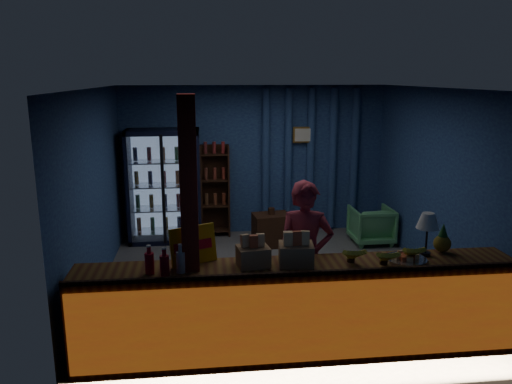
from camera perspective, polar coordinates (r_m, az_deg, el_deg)
ground at (r=7.05m, az=1.74°, el=-9.85°), size 4.60×4.60×0.00m
room_walls at (r=6.60m, az=1.83°, el=2.79°), size 4.60×4.60×4.60m
counter at (r=5.14m, az=4.86°, el=-13.22°), size 4.40×0.57×0.99m
support_post at (r=4.75m, az=-7.53°, el=-4.81°), size 0.16×0.16×2.60m
beverage_cooler at (r=8.56m, az=-10.39°, el=0.66°), size 1.20×0.62×1.90m
bottle_shelf at (r=8.71m, az=-4.71°, el=0.11°), size 0.50×0.28×1.60m
curtain_folds at (r=8.90m, az=6.24°, el=3.68°), size 1.74×0.14×2.50m
framed_picture at (r=8.76m, az=5.41°, el=6.52°), size 0.36×0.04×0.28m
shopkeeper at (r=5.48m, az=5.60°, el=-7.41°), size 0.68×0.51×1.67m
green_chair at (r=8.61m, az=13.04°, el=-3.69°), size 0.67×0.69×0.62m
side_table at (r=8.27m, az=1.77°, el=-4.32°), size 0.63×0.50×0.64m
yellow_sign at (r=4.94m, az=-7.19°, el=-6.05°), size 0.47×0.28×0.38m
soda_bottles at (r=4.75m, az=-10.37°, el=-7.94°), size 0.37×0.17×0.28m
snack_box_left at (r=4.91m, az=4.59°, el=-6.94°), size 0.36×0.31×0.35m
snack_box_centre at (r=4.88m, az=-0.33°, el=-7.18°), size 0.33×0.29×0.32m
pastry_tray at (r=5.26m, az=16.78°, el=-7.24°), size 0.42×0.42×0.07m
banana_bunches at (r=5.09m, az=14.33°, el=-6.90°), size 0.87×0.32×0.19m
table_lamp at (r=5.36m, az=19.04°, el=-3.31°), size 0.23×0.23×0.45m
pineapple at (r=5.56m, az=20.53°, el=-5.26°), size 0.18×0.18×0.31m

